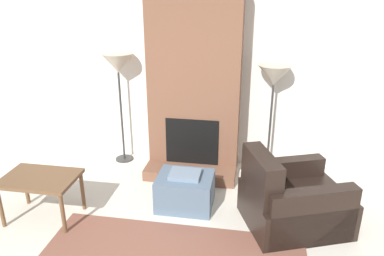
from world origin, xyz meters
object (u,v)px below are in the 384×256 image
at_px(armchair, 289,203).
at_px(floor_lamp_left, 118,67).
at_px(ottoman, 185,190).
at_px(side_table, 40,182).
at_px(floor_lamp_right, 274,79).

height_order(armchair, floor_lamp_left, floor_lamp_left).
height_order(ottoman, floor_lamp_left, floor_lamp_left).
height_order(side_table, floor_lamp_right, floor_lamp_right).
relative_size(armchair, floor_lamp_left, 0.79).
bearing_deg(floor_lamp_left, floor_lamp_right, 0.00).
bearing_deg(side_table, ottoman, 18.42).
height_order(armchair, floor_lamp_right, floor_lamp_right).
relative_size(floor_lamp_left, floor_lamp_right, 1.06).
bearing_deg(floor_lamp_right, armchair, -80.77).
bearing_deg(floor_lamp_left, ottoman, -43.31).
bearing_deg(floor_lamp_right, side_table, -147.67).
bearing_deg(armchair, floor_lamp_right, -11.78).
bearing_deg(floor_lamp_right, floor_lamp_left, 180.00).
bearing_deg(armchair, side_table, 75.95).
xyz_separation_m(armchair, floor_lamp_left, (-2.31, 1.25, 1.13)).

